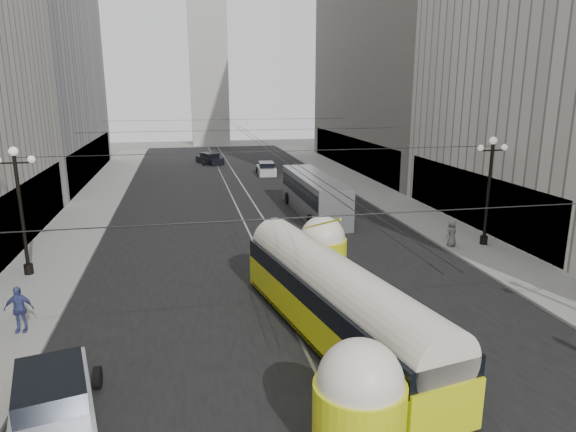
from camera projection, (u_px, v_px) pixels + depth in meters
name	position (u px, v px, depth m)	size (l,w,h in m)	color
road	(245.00, 204.00, 42.00)	(20.00, 85.00, 0.02)	black
sidewalk_left	(97.00, 200.00, 42.97)	(4.00, 72.00, 0.15)	gray
sidewalk_right	(368.00, 189.00, 47.64)	(4.00, 72.00, 0.15)	gray
rail_left	(235.00, 204.00, 41.85)	(0.12, 85.00, 0.04)	gray
rail_right	(254.00, 203.00, 42.15)	(0.12, 85.00, 0.04)	gray
building_left_far	(16.00, 33.00, 49.36)	(12.60, 28.60, 28.60)	#999999
building_right_far	(405.00, 22.00, 56.66)	(12.60, 32.60, 32.60)	#514C47
distant_tower	(208.00, 51.00, 83.50)	(6.00, 6.00, 31.36)	#B2AFA8
lamppost_left_mid	(20.00, 204.00, 24.86)	(1.86, 0.44, 6.37)	black
lamppost_right_mid	(489.00, 185.00, 29.76)	(1.86, 0.44, 6.37)	black
catenary	(246.00, 132.00, 39.64)	(25.00, 72.00, 0.23)	black
streetcar	(335.00, 300.00, 18.91)	(4.77, 14.80, 3.28)	#D1DA12
city_bus	(314.00, 193.00, 38.11)	(2.69, 11.50, 2.92)	gray
sedan_silver	(52.00, 402.00, 14.27)	(3.13, 5.31, 1.57)	#B4B4B9
sedan_white_far	(266.00, 169.00, 55.80)	(2.08, 4.47, 1.38)	white
sedan_dark_far	(210.00, 159.00, 63.83)	(3.39, 4.67, 1.36)	black
pedestrian_sidewalk_right	(452.00, 233.00, 30.08)	(0.77, 0.47, 1.57)	slate
pedestrian_sidewalk_left	(19.00, 309.00, 19.45)	(1.07, 0.61, 1.83)	#3F498B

